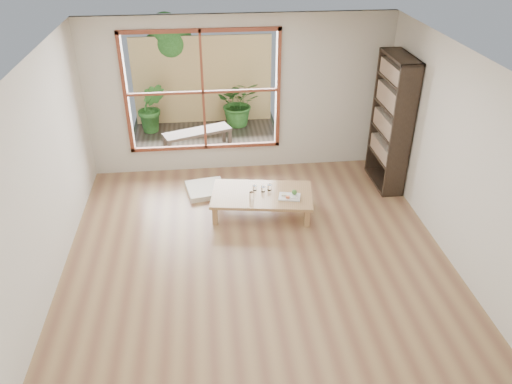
% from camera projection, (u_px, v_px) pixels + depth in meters
% --- Properties ---
extents(ground, '(5.00, 5.00, 0.00)m').
position_uv_depth(ground, '(256.00, 249.00, 6.74)').
color(ground, '#9C794E').
rests_on(ground, ground).
extents(low_table, '(1.59, 1.05, 0.32)m').
position_uv_depth(low_table, '(262.00, 196.00, 7.40)').
color(low_table, '#AE8054').
rests_on(low_table, ground).
extents(floor_cushion, '(0.70, 0.70, 0.09)m').
position_uv_depth(floor_cushion, '(206.00, 189.00, 8.05)').
color(floor_cushion, white).
rests_on(floor_cushion, ground).
extents(bookshelf, '(0.34, 0.96, 2.12)m').
position_uv_depth(bookshelf, '(391.00, 123.00, 7.80)').
color(bookshelf, '#31251B').
rests_on(bookshelf, ground).
extents(glass_tall, '(0.07, 0.07, 0.12)m').
position_uv_depth(glass_tall, '(252.00, 196.00, 7.21)').
color(glass_tall, silver).
rests_on(glass_tall, low_table).
extents(glass_mid, '(0.06, 0.06, 0.09)m').
position_uv_depth(glass_mid, '(269.00, 187.00, 7.45)').
color(glass_mid, silver).
rests_on(glass_mid, low_table).
extents(glass_short, '(0.06, 0.06, 0.08)m').
position_uv_depth(glass_short, '(263.00, 189.00, 7.41)').
color(glass_short, silver).
rests_on(glass_short, low_table).
extents(glass_small, '(0.06, 0.06, 0.07)m').
position_uv_depth(glass_small, '(255.00, 188.00, 7.45)').
color(glass_small, silver).
rests_on(glass_small, low_table).
extents(food_tray, '(0.35, 0.29, 0.10)m').
position_uv_depth(food_tray, '(290.00, 196.00, 7.28)').
color(food_tray, white).
rests_on(food_tray, low_table).
extents(deck, '(2.80, 2.00, 0.05)m').
position_uv_depth(deck, '(206.00, 142.00, 9.73)').
color(deck, '#383129').
rests_on(deck, ground).
extents(garden_bench, '(1.30, 0.78, 0.40)m').
position_uv_depth(garden_bench, '(197.00, 134.00, 9.17)').
color(garden_bench, '#31251B').
rests_on(garden_bench, deck).
extents(bamboo_fence, '(2.80, 0.06, 1.80)m').
position_uv_depth(bamboo_fence, '(203.00, 81.00, 10.13)').
color(bamboo_fence, tan).
rests_on(bamboo_fence, ground).
extents(shrub_right, '(0.90, 0.79, 0.96)m').
position_uv_depth(shrub_right, '(239.00, 103.00, 10.15)').
color(shrub_right, '#2C6926').
rests_on(shrub_right, deck).
extents(shrub_left, '(0.58, 0.48, 1.01)m').
position_uv_depth(shrub_left, '(152.00, 108.00, 9.85)').
color(shrub_left, '#2C6926').
rests_on(shrub_left, deck).
extents(garden_tree, '(1.04, 0.85, 2.22)m').
position_uv_depth(garden_tree, '(166.00, 42.00, 9.96)').
color(garden_tree, '#4C3D2D').
rests_on(garden_tree, ground).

